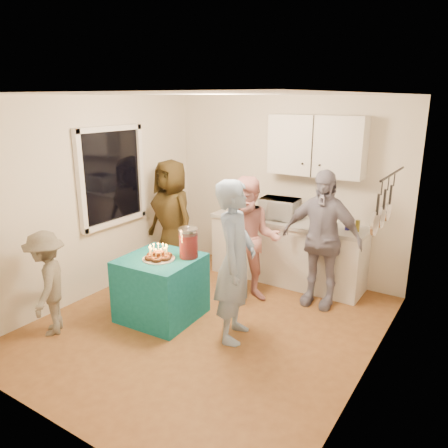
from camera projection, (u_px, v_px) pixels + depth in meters
The scene contains 19 objects.
floor at pixel (208, 325), 5.12m from camera, with size 4.00×4.00×0.00m, color brown.
ceiling at pixel (205, 94), 4.39m from camera, with size 4.00×4.00×0.00m, color white.
back_wall at pixel (285, 188), 6.37m from camera, with size 3.60×3.60×0.00m, color silver.
left_wall at pixel (94, 198), 5.69m from camera, with size 4.00×4.00×0.00m, color silver.
right_wall at pixel (375, 248), 3.82m from camera, with size 4.00×4.00×0.00m, color silver.
window_night at pixel (111, 176), 5.85m from camera, with size 0.04×1.00×1.20m, color black.
counter at pixel (287, 252), 6.27m from camera, with size 2.20×0.58×0.86m, color white.
countertop at pixel (288, 222), 6.14m from camera, with size 2.24×0.62×0.05m, color beige.
upper_cabinet at pixel (316, 146), 5.81m from camera, with size 1.30×0.30×0.80m, color white.
pot_rack at pixel (388, 198), 4.34m from camera, with size 0.12×1.00×0.60m, color black.
microwave at pixel (279, 209), 6.16m from camera, with size 0.53×0.36×0.29m, color white.
party_table at pixel (161, 287), 5.22m from camera, with size 0.85×0.85×0.76m, color #127079.
donut_cake at pixel (158, 252), 5.04m from camera, with size 0.38×0.38×0.18m, color #381C0C, non-canonical shape.
punch_jar at pixel (189, 244), 5.08m from camera, with size 0.22×0.22×0.34m, color red.
man_birthday at pixel (235, 262), 4.64m from camera, with size 0.65×0.43×1.77m, color #87A2C5.
woman_back_left at pixel (172, 218), 6.43m from camera, with size 0.84×0.55×1.72m, color #513D17.
woman_back_center at pixel (250, 240), 5.56m from camera, with size 0.80×0.62×1.64m, color #D26D74.
woman_back_right at pixel (321, 239), 5.43m from camera, with size 1.03×0.43×1.75m, color #161037.
child_near_left at pixel (47, 283), 4.81m from camera, with size 0.77×0.44×1.19m, color #5B5449.
Camera 1 is at (2.64, -3.75, 2.57)m, focal length 35.00 mm.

